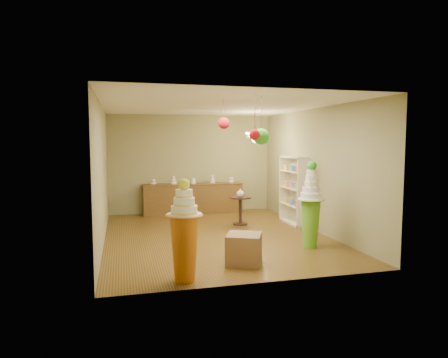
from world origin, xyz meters
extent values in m
plane|color=brown|center=(0.00, 0.00, 0.00)|extent=(6.50, 6.50, 0.00)
plane|color=white|center=(0.00, 0.00, 3.00)|extent=(6.50, 6.50, 0.00)
cube|color=gray|center=(0.00, 3.25, 1.50)|extent=(5.00, 0.04, 3.00)
cube|color=gray|center=(0.00, -3.25, 1.50)|extent=(5.00, 0.04, 3.00)
cube|color=gray|center=(-2.50, 0.00, 1.50)|extent=(0.04, 6.50, 3.00)
cube|color=gray|center=(2.50, 0.00, 1.50)|extent=(0.04, 6.50, 3.00)
cone|color=#63B328|center=(1.67, -1.54, 0.50)|extent=(0.51, 0.51, 1.00)
cylinder|color=white|center=(1.67, -1.54, 1.01)|extent=(0.69, 0.69, 0.03)
cylinder|color=white|center=(1.67, -1.54, 1.09)|extent=(0.56, 0.56, 0.12)
cylinder|color=white|center=(1.67, -1.54, 1.21)|extent=(0.46, 0.46, 0.12)
cylinder|color=white|center=(1.67, -1.54, 1.32)|extent=(0.38, 0.38, 0.12)
cylinder|color=white|center=(1.67, -1.54, 1.44)|extent=(0.31, 0.31, 0.12)
cylinder|color=white|center=(1.67, -1.54, 1.56)|extent=(0.26, 0.26, 0.12)
sphere|color=green|center=(1.67, -1.54, 1.71)|extent=(0.20, 0.20, 0.20)
cone|color=orange|center=(-1.16, -2.85, 0.52)|extent=(0.61, 0.61, 1.04)
cylinder|color=white|center=(-1.16, -2.85, 1.06)|extent=(0.73, 0.73, 0.03)
cylinder|color=white|center=(-1.16, -2.85, 1.14)|extent=(0.55, 0.55, 0.13)
cylinder|color=white|center=(-1.16, -2.85, 1.26)|extent=(0.44, 0.44, 0.13)
cylinder|color=white|center=(-1.16, -2.85, 1.39)|extent=(0.35, 0.35, 0.13)
sphere|color=yellow|center=(-1.16, -2.85, 1.53)|extent=(0.18, 0.18, 0.18)
cube|color=#826447|center=(0.01, -2.25, 0.27)|extent=(0.79, 0.79, 0.54)
cube|color=brown|center=(0.00, 2.97, 0.45)|extent=(3.00, 0.50, 0.90)
cube|color=brown|center=(0.00, 2.97, 0.91)|extent=(3.04, 0.54, 0.03)
cylinder|color=white|center=(-1.20, 2.97, 1.00)|extent=(0.18, 0.18, 0.16)
cylinder|color=white|center=(-0.60, 2.97, 1.04)|extent=(0.18, 0.18, 0.24)
cylinder|color=white|center=(0.00, 2.97, 1.00)|extent=(0.18, 0.18, 0.16)
cylinder|color=white|center=(0.60, 2.97, 1.04)|extent=(0.18, 0.18, 0.24)
cylinder|color=white|center=(1.20, 2.97, 1.00)|extent=(0.18, 0.18, 0.16)
cube|color=#EEE9CD|center=(2.48, 0.80, 0.90)|extent=(0.04, 1.20, 1.80)
cube|color=#EEE9CD|center=(2.32, 0.80, 0.50)|extent=(0.30, 1.14, 0.03)
cube|color=#EEE9CD|center=(2.32, 0.80, 0.95)|extent=(0.30, 1.14, 0.03)
cube|color=#EEE9CD|center=(2.32, 0.80, 1.40)|extent=(0.30, 1.14, 0.03)
cylinder|color=black|center=(0.92, 1.02, 0.02)|extent=(0.46, 0.46, 0.04)
cylinder|color=black|center=(0.92, 1.02, 0.36)|extent=(0.09, 0.09, 0.73)
cylinder|color=black|center=(0.92, 1.02, 0.73)|extent=(0.69, 0.69, 0.04)
imported|color=#EEE9CD|center=(0.92, 1.02, 0.85)|extent=(0.21, 0.21, 0.22)
cylinder|color=#463A33|center=(-0.16, -1.45, 2.77)|extent=(0.01, 0.01, 0.45)
sphere|color=#B4121B|center=(-0.16, -1.45, 2.55)|extent=(0.22, 0.22, 0.22)
cylinder|color=#463A33|center=(0.32, -2.23, 2.64)|extent=(0.01, 0.01, 0.72)
sphere|color=green|center=(0.32, -2.23, 2.28)|extent=(0.29, 0.29, 0.29)
cylinder|color=#463A33|center=(0.14, -2.41, 2.66)|extent=(0.01, 0.01, 0.69)
sphere|color=#B4121B|center=(0.14, -2.41, 2.31)|extent=(0.19, 0.19, 0.19)
cylinder|color=#C57F45|center=(1.48, 1.49, 2.75)|extent=(0.02, 0.02, 0.50)
cylinder|color=#C57F45|center=(1.48, 1.49, 2.45)|extent=(0.10, 0.10, 0.30)
sphere|color=#FFD18C|center=(1.48, 1.49, 2.25)|extent=(0.18, 0.18, 0.18)
camera|label=1|loc=(-2.09, -8.96, 2.19)|focal=32.00mm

